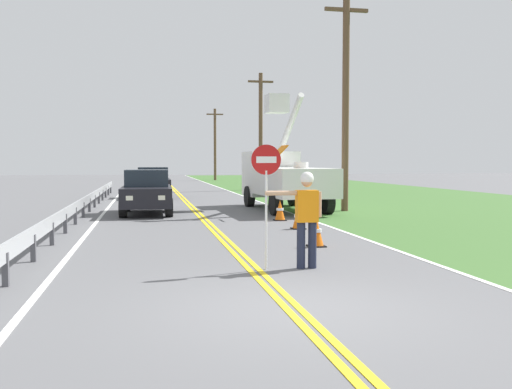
# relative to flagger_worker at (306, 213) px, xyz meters

# --- Properties ---
(ground_plane) EXTENTS (160.00, 160.00, 0.00)m
(ground_plane) POSITION_rel_flagger_worker_xyz_m (-1.00, -2.75, -1.05)
(ground_plane) COLOR #5B5B5E
(grass_verge_right) EXTENTS (16.00, 110.00, 0.01)m
(grass_verge_right) POSITION_rel_flagger_worker_xyz_m (10.60, 17.25, -1.04)
(grass_verge_right) COLOR #3D662D
(grass_verge_right) RESTS_ON ground
(centerline_yellow_left) EXTENTS (0.11, 110.00, 0.01)m
(centerline_yellow_left) POSITION_rel_flagger_worker_xyz_m (-1.09, 17.25, -1.04)
(centerline_yellow_left) COLOR yellow
(centerline_yellow_left) RESTS_ON ground
(centerline_yellow_right) EXTENTS (0.11, 110.00, 0.01)m
(centerline_yellow_right) POSITION_rel_flagger_worker_xyz_m (-0.91, 17.25, -1.04)
(centerline_yellow_right) COLOR yellow
(centerline_yellow_right) RESTS_ON ground
(edge_line_right) EXTENTS (0.12, 110.00, 0.01)m
(edge_line_right) POSITION_rel_flagger_worker_xyz_m (2.60, 17.25, -1.04)
(edge_line_right) COLOR silver
(edge_line_right) RESTS_ON ground
(edge_line_left) EXTENTS (0.12, 110.00, 0.01)m
(edge_line_left) POSITION_rel_flagger_worker_xyz_m (-4.60, 17.25, -1.04)
(edge_line_left) COLOR silver
(edge_line_left) RESTS_ON ground
(flagger_worker) EXTENTS (1.09, 0.25, 1.83)m
(flagger_worker) POSITION_rel_flagger_worker_xyz_m (0.00, 0.00, 0.00)
(flagger_worker) COLOR #1E2338
(flagger_worker) RESTS_ON ground
(stop_sign_paddle) EXTENTS (0.56, 0.04, 2.33)m
(stop_sign_paddle) POSITION_rel_flagger_worker_xyz_m (-0.77, 0.02, 0.66)
(stop_sign_paddle) COLOR silver
(stop_sign_paddle) RESTS_ON ground
(utility_bucket_truck) EXTENTS (2.67, 6.91, 4.93)m
(utility_bucket_truck) POSITION_rel_flagger_worker_xyz_m (2.70, 12.94, 0.35)
(utility_bucket_truck) COLOR white
(utility_bucket_truck) RESTS_ON ground
(oncoming_sedan_nearest) EXTENTS (1.98, 4.14, 1.70)m
(oncoming_sedan_nearest) POSITION_rel_flagger_worker_xyz_m (-2.94, 11.87, -0.21)
(oncoming_sedan_nearest) COLOR black
(oncoming_sedan_nearest) RESTS_ON ground
(oncoming_sedan_second) EXTENTS (1.94, 4.12, 1.70)m
(oncoming_sedan_second) POSITION_rel_flagger_worker_xyz_m (-2.58, 21.67, -0.21)
(oncoming_sedan_second) COLOR black
(oncoming_sedan_second) RESTS_ON ground
(utility_pole_near) EXTENTS (1.80, 0.28, 8.68)m
(utility_pole_near) POSITION_rel_flagger_worker_xyz_m (5.00, 11.64, 3.48)
(utility_pole_near) COLOR brown
(utility_pole_near) RESTS_ON ground
(utility_pole_mid) EXTENTS (1.80, 0.28, 8.23)m
(utility_pole_mid) POSITION_rel_flagger_worker_xyz_m (5.03, 28.99, 3.25)
(utility_pole_mid) COLOR brown
(utility_pole_mid) RESTS_ON ground
(utility_pole_far) EXTENTS (1.80, 0.28, 7.70)m
(utility_pole_far) POSITION_rel_flagger_worker_xyz_m (4.39, 50.61, 2.99)
(utility_pole_far) COLOR brown
(utility_pole_far) RESTS_ON ground
(traffic_cone_lead) EXTENTS (0.40, 0.40, 0.70)m
(traffic_cone_lead) POSITION_rel_flagger_worker_xyz_m (1.00, 2.58, -0.71)
(traffic_cone_lead) COLOR orange
(traffic_cone_lead) RESTS_ON ground
(traffic_cone_mid) EXTENTS (0.40, 0.40, 0.70)m
(traffic_cone_mid) POSITION_rel_flagger_worker_xyz_m (1.51, 6.05, -0.71)
(traffic_cone_mid) COLOR orange
(traffic_cone_mid) RESTS_ON ground
(traffic_cone_tail) EXTENTS (0.40, 0.40, 0.70)m
(traffic_cone_tail) POSITION_rel_flagger_worker_xyz_m (1.53, 8.50, -0.71)
(traffic_cone_tail) COLOR orange
(traffic_cone_tail) RESTS_ON ground
(guardrail_left_shoulder) EXTENTS (0.10, 32.00, 0.71)m
(guardrail_left_shoulder) POSITION_rel_flagger_worker_xyz_m (-5.20, 12.00, -0.53)
(guardrail_left_shoulder) COLOR #9EA0A3
(guardrail_left_shoulder) RESTS_ON ground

